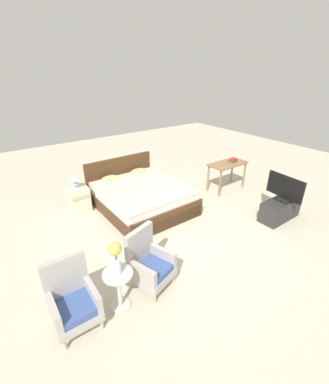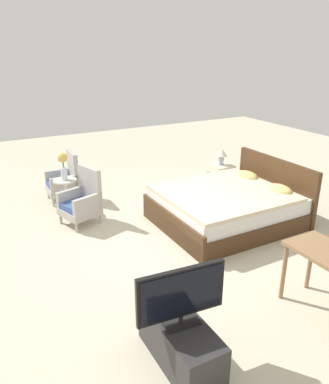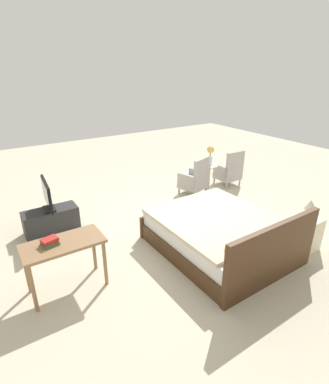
{
  "view_description": "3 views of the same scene",
  "coord_description": "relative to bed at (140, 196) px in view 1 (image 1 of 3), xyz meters",
  "views": [
    {
      "loc": [
        -2.78,
        -3.46,
        2.98
      ],
      "look_at": [
        -0.02,
        0.34,
        0.69
      ],
      "focal_mm": 24.0,
      "sensor_mm": 36.0,
      "label": 1
    },
    {
      "loc": [
        4.35,
        -2.43,
        2.73
      ],
      "look_at": [
        0.09,
        -0.14,
        0.85
      ],
      "focal_mm": 35.0,
      "sensor_mm": 36.0,
      "label": 2
    },
    {
      "loc": [
        2.98,
        4.2,
        2.87
      ],
      "look_at": [
        0.14,
        -0.15,
        0.66
      ],
      "focal_mm": 28.0,
      "sensor_mm": 36.0,
      "label": 3
    }
  ],
  "objects": [
    {
      "name": "bed",
      "position": [
        0.0,
        0.0,
        0.0
      ],
      "size": [
        1.82,
        2.16,
        0.96
      ],
      "color": "#472D19",
      "rests_on": "ground_plane"
    },
    {
      "name": "vanity_desk",
      "position": [
        2.39,
        -0.48,
        0.33
      ],
      "size": [
        1.04,
        0.52,
        0.74
      ],
      "color": "#8E6B47",
      "rests_on": "ground_plane"
    },
    {
      "name": "side_table",
      "position": [
        -1.68,
        -2.24,
        0.08
      ],
      "size": [
        0.4,
        0.4,
        0.6
      ],
      "color": "beige",
      "rests_on": "ground_plane"
    },
    {
      "name": "ground_plane",
      "position": [
        0.12,
        -1.16,
        -0.3
      ],
      "size": [
        16.0,
        16.0,
        0.0
      ],
      "primitive_type": "plane",
      "color": "beige"
    },
    {
      "name": "tv_flatscreen",
      "position": [
        2.18,
        -2.2,
        0.43
      ],
      "size": [
        0.23,
        0.82,
        0.55
      ],
      "color": "black",
      "rests_on": "tv_stand"
    },
    {
      "name": "tv_stand",
      "position": [
        2.18,
        -2.2,
        -0.08
      ],
      "size": [
        0.96,
        0.4,
        0.44
      ],
      "color": "#2D2D2D",
      "rests_on": "ground_plane"
    },
    {
      "name": "armchair_by_window_right",
      "position": [
        -1.13,
        -2.11,
        0.08
      ],
      "size": [
        0.68,
        0.68,
        0.92
      ],
      "color": "#ADA8A3",
      "rests_on": "ground_plane"
    },
    {
      "name": "nightstand",
      "position": [
        -1.21,
        0.71,
        -0.01
      ],
      "size": [
        0.44,
        0.41,
        0.57
      ],
      "color": "beige",
      "rests_on": "ground_plane"
    },
    {
      "name": "book_stack",
      "position": [
        2.54,
        -0.51,
        0.49
      ],
      "size": [
        0.22,
        0.18,
        0.09
      ],
      "color": "#337A47",
      "rests_on": "vanity_desk"
    },
    {
      "name": "flower_vase",
      "position": [
        -1.68,
        -2.24,
        0.6
      ],
      "size": [
        0.17,
        0.17,
        0.48
      ],
      "color": "silver",
      "rests_on": "side_table"
    },
    {
      "name": "armchair_by_window_left",
      "position": [
        -2.25,
        -2.11,
        0.08
      ],
      "size": [
        0.55,
        0.55,
        0.92
      ],
      "color": "#ADA8A3",
      "rests_on": "ground_plane"
    },
    {
      "name": "table_lamp",
      "position": [
        -1.21,
        0.71,
        0.49
      ],
      "size": [
        0.22,
        0.22,
        0.33
      ],
      "color": "#9EADC6",
      "rests_on": "nightstand"
    }
  ]
}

